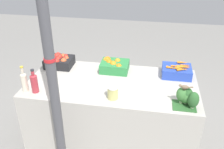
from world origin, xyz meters
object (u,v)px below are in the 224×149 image
broccoli_pile (187,97)px  pickle_jar (113,92)px  support_pole (50,63)px  sparrow_bird (184,87)px  carrot_crate (177,71)px  juice_bottle_cloudy (24,81)px  apple_crate (59,61)px  orange_crate (114,65)px  juice_bottle_ruby (34,83)px

broccoli_pile → pickle_jar: size_ratio=1.72×
support_pole → sparrow_bird: 1.22m
carrot_crate → juice_bottle_cloudy: (-1.58, -0.61, 0.06)m
carrot_crate → broccoli_pile: size_ratio=1.43×
apple_crate → broccoli_pile: 1.60m
orange_crate → juice_bottle_cloudy: 1.04m
carrot_crate → pickle_jar: size_ratio=2.45×
broccoli_pile → juice_bottle_cloudy: bearing=-178.9°
juice_bottle_ruby → pickle_jar: 0.82m
orange_crate → broccoli_pile: 0.99m
sparrow_bird → juice_bottle_ruby: bearing=2.9°
support_pole → orange_crate: bearing=69.1°
carrot_crate → juice_bottle_ruby: 1.59m
broccoli_pile → juice_bottle_ruby: size_ratio=0.88×
orange_crate → broccoli_pile: size_ratio=1.43×
support_pole → juice_bottle_cloudy: size_ratio=9.18×
carrot_crate → juice_bottle_ruby: bearing=-157.5°
orange_crate → broccoli_pile: (0.80, -0.58, 0.03)m
apple_crate → sparrow_bird: 1.57m
pickle_jar → sparrow_bird: 0.69m
juice_bottle_cloudy → broccoli_pile: bearing=1.1°
apple_crate → juice_bottle_cloudy: size_ratio=1.15×
orange_crate → juice_bottle_cloudy: size_ratio=1.15×
pickle_jar → broccoli_pile: bearing=0.7°
juice_bottle_ruby → sparrow_bird: bearing=0.5°
broccoli_pile → juice_bottle_ruby: juice_bottle_ruby is taller
support_pole → carrot_crate: size_ratio=8.00×
support_pole → juice_bottle_ruby: size_ratio=10.03×
support_pole → apple_crate: 1.10m
orange_crate → support_pole: bearing=-110.9°
pickle_jar → juice_bottle_cloudy: bearing=-178.6°
apple_crate → orange_crate: (0.68, 0.00, -0.00)m
apple_crate → broccoli_pile: size_ratio=1.43×
pickle_jar → support_pole: bearing=-141.8°
support_pole → apple_crate: size_ratio=8.00×
broccoli_pile → pickle_jar: 0.71m
support_pole → broccoli_pile: 1.30m
apple_crate → broccoli_pile: bearing=-21.4°
orange_crate → broccoli_pile: broccoli_pile is taller
orange_crate → sparrow_bird: 0.98m
juice_bottle_cloudy → sparrow_bird: bearing=0.5°
orange_crate → pickle_jar: (0.09, -0.59, 0.00)m
apple_crate → sparrow_bird: sparrow_bird is taller
orange_crate → sparrow_bird: size_ratio=2.43×
broccoli_pile → juice_bottle_ruby: bearing=-178.8°
carrot_crate → broccoli_pile: (0.06, -0.58, 0.03)m
broccoli_pile → pickle_jar: (-0.71, -0.01, -0.03)m
apple_crate → pickle_jar: apple_crate is taller
pickle_jar → orange_crate: bearing=98.8°
carrot_crate → juice_bottle_cloudy: 1.69m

